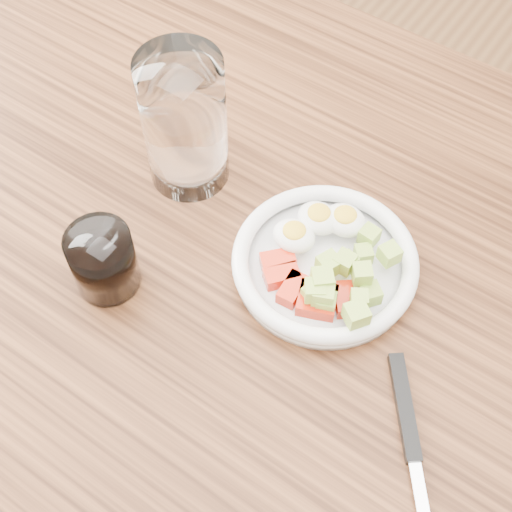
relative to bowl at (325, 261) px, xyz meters
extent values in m
plane|color=brown|center=(-0.05, -0.05, -0.79)|extent=(4.00, 4.00, 0.00)
cube|color=brown|center=(-0.70, 0.30, -0.42)|extent=(0.07, 0.07, 0.73)
cube|color=brown|center=(-0.05, -0.05, -0.04)|extent=(1.50, 0.90, 0.04)
cylinder|color=white|center=(0.00, 0.00, -0.01)|extent=(0.19, 0.19, 0.01)
torus|color=white|center=(0.00, 0.00, 0.00)|extent=(0.20, 0.20, 0.02)
cube|color=red|center=(-0.04, -0.03, 0.00)|extent=(0.04, 0.04, 0.02)
cube|color=red|center=(-0.03, -0.04, 0.00)|extent=(0.04, 0.04, 0.02)
cube|color=red|center=(-0.01, -0.05, 0.00)|extent=(0.02, 0.04, 0.02)
cube|color=red|center=(0.01, -0.05, 0.00)|extent=(0.03, 0.04, 0.02)
cube|color=red|center=(0.03, -0.04, 0.00)|extent=(0.03, 0.04, 0.02)
cube|color=red|center=(0.04, -0.03, 0.00)|extent=(0.04, 0.04, 0.02)
ellipsoid|color=white|center=(-0.03, 0.04, 0.01)|extent=(0.05, 0.04, 0.03)
ellipsoid|color=yellow|center=(-0.03, 0.04, 0.02)|extent=(0.03, 0.03, 0.01)
ellipsoid|color=white|center=(-0.01, 0.05, 0.01)|extent=(0.05, 0.04, 0.03)
ellipsoid|color=yellow|center=(-0.01, 0.05, 0.02)|extent=(0.03, 0.03, 0.01)
ellipsoid|color=white|center=(-0.04, 0.00, 0.01)|extent=(0.05, 0.04, 0.03)
ellipsoid|color=yellow|center=(-0.04, 0.00, 0.02)|extent=(0.03, 0.03, 0.01)
cube|color=#B3D050|center=(0.06, 0.03, 0.02)|extent=(0.03, 0.03, 0.02)
cube|color=#B3D050|center=(0.02, 0.00, 0.02)|extent=(0.02, 0.02, 0.02)
cube|color=#B3D050|center=(0.02, 0.00, 0.01)|extent=(0.02, 0.02, 0.02)
cube|color=#B3D050|center=(0.03, 0.03, 0.00)|extent=(0.02, 0.02, 0.02)
cube|color=#B3D050|center=(0.02, -0.03, 0.02)|extent=(0.03, 0.03, 0.02)
cube|color=#B3D050|center=(0.02, -0.05, 0.02)|extent=(0.03, 0.03, 0.02)
cube|color=#B3D050|center=(0.06, -0.05, 0.02)|extent=(0.03, 0.03, 0.02)
cube|color=#B3D050|center=(0.02, -0.05, 0.02)|extent=(0.03, 0.03, 0.02)
cube|color=#B3D050|center=(0.06, -0.01, 0.00)|extent=(0.03, 0.03, 0.02)
cube|color=#B3D050|center=(0.03, -0.05, 0.01)|extent=(0.02, 0.02, 0.02)
cube|color=#B3D050|center=(0.01, -0.01, 0.02)|extent=(0.03, 0.03, 0.02)
cube|color=#B3D050|center=(0.01, -0.05, 0.01)|extent=(0.02, 0.02, 0.02)
cube|color=#B3D050|center=(0.02, 0.05, 0.01)|extent=(0.02, 0.02, 0.02)
cube|color=#B3D050|center=(0.04, 0.00, 0.02)|extent=(0.03, 0.03, 0.02)
cube|color=#B3D050|center=(0.06, -0.03, 0.02)|extent=(0.02, 0.02, 0.02)
cube|color=black|center=(0.15, -0.09, -0.01)|extent=(0.08, 0.09, 0.01)
cube|color=silver|center=(0.20, -0.16, -0.01)|extent=(0.05, 0.06, 0.00)
cylinder|color=white|center=(-0.20, 0.03, 0.06)|extent=(0.09, 0.09, 0.17)
cylinder|color=white|center=(-0.18, -0.14, 0.02)|extent=(0.07, 0.07, 0.08)
cylinder|color=black|center=(-0.18, -0.14, 0.02)|extent=(0.06, 0.06, 0.07)
camera|label=1|loc=(0.17, -0.38, 0.63)|focal=50.00mm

